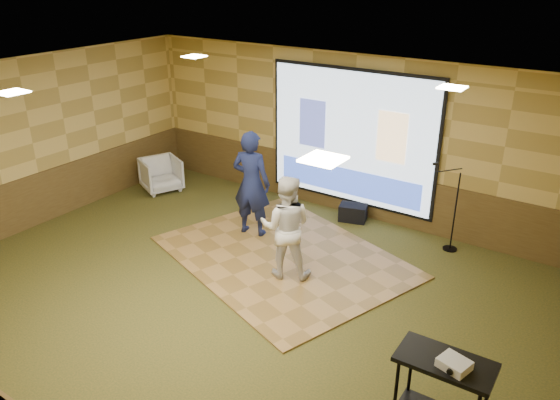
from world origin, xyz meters
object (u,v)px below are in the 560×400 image
Objects in this scene: projector at (454,364)px; player_left at (251,184)px; projector_screen at (351,139)px; av_table at (442,384)px; mic_stand at (450,222)px; dance_floor at (283,257)px; banquet_chair at (161,174)px; player_right at (286,227)px; duffel_bag at (353,213)px.

player_left is at bearing 164.13° from projector.
projector_screen reaches higher than av_table.
mic_stand is at bearing -9.26° from projector_screen.
player_left is at bearing 156.54° from dance_floor.
player_left is 5.07m from projector.
projector_screen is 4.34× the size of banquet_chair.
player_left is 2.91m from banquet_chair.
projector_screen is 2.23× the size of mic_stand.
mic_stand is 1.94× the size of banquet_chair.
banquet_chair is (-4.05, 1.40, -0.49)m from player_right.
av_table reaches higher than banquet_chair.
banquet_chair is at bearing 170.85° from mic_stand.
mic_stand is (3.04, 1.40, -0.47)m from player_left.
projector is (4.33, -2.64, 0.05)m from player_left.
player_right is (0.34, -0.44, 0.82)m from dance_floor.
player_right is at bearing 165.09° from projector.
mic_stand is (2.12, 1.80, 0.48)m from dance_floor.
player_left reaches higher than projector.
dance_floor is 0.99m from player_right.
mic_stand is at bearing 106.71° from av_table.
av_table is (3.31, -2.18, 0.66)m from dance_floor.
player_left reaches higher than duffel_bag.
mic_stand is at bearing -154.12° from player_right.
banquet_chair reaches higher than dance_floor.
projector_screen is 1.37m from duffel_bag.
player_left is at bearing 148.66° from av_table.
player_right is at bearing -83.63° from projector_screen.
duffel_bag is at bearing 142.45° from projector.
projector is 7.83m from banquet_chair.
duffel_bag is (-3.10, 4.13, -0.86)m from projector.
duffel_bag is (0.25, -0.24, -1.32)m from projector_screen.
player_right reaches higher than duffel_bag.
player_left is 1.26× the size of mic_stand.
dance_floor is 4.02m from av_table.
av_table is (2.97, -1.74, -0.16)m from player_right.
projector is at bearing -52.54° from projector_screen.
projector_screen is at bearing 153.40° from mic_stand.
av_table is 3.56× the size of projector.
projector_screen is 2.31m from mic_stand.
duffel_bag is (1.23, 1.49, -0.81)m from player_left.
player_right reaches higher than mic_stand.
player_right reaches higher than av_table.
dance_floor is 1.38m from player_left.
dance_floor is at bearing 162.17° from projector.
banquet_chair is (-3.76, -1.18, -1.13)m from projector_screen.
av_table reaches higher than duffel_bag.
projector is at bearing -53.09° from duffel_bag.
projector is 0.18× the size of mic_stand.
projector_screen reaches higher than banquet_chair.
projector is at bearing -33.37° from dance_floor.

